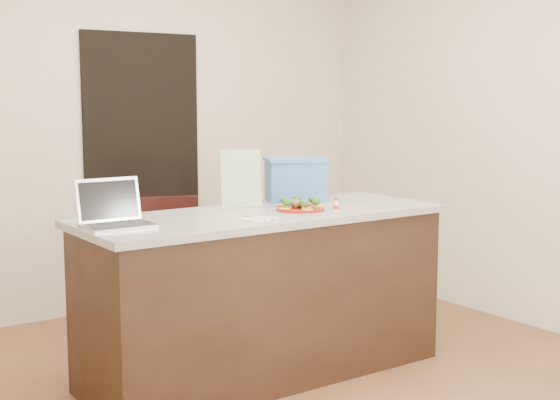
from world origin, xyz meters
TOP-DOWN VIEW (x-y plane):
  - ground at (0.00, 0.00)m, footprint 4.00×4.00m
  - room_shell at (0.00, 0.00)m, footprint 4.00×4.00m
  - doorway at (0.10, 1.98)m, footprint 0.90×0.02m
  - island at (0.00, 0.25)m, footprint 2.06×0.76m
  - plate at (0.20, 0.19)m, footprint 0.27×0.27m
  - meatballs at (0.20, 0.19)m, footprint 0.10×0.11m
  - broccoli at (0.20, 0.19)m, footprint 0.23×0.22m
  - pepper_rings at (0.20, 0.19)m, footprint 0.26×0.27m
  - napkin at (-0.16, 0.06)m, footprint 0.19×0.19m
  - fork at (-0.18, 0.07)m, footprint 0.03×0.16m
  - knife at (-0.13, 0.04)m, footprint 0.08×0.19m
  - yogurt_bottle at (0.34, 0.04)m, footprint 0.03×0.03m
  - laptop at (-0.86, 0.29)m, footprint 0.33×0.26m
  - leaflet at (-0.01, 0.47)m, footprint 0.23×0.13m
  - blue_box at (0.42, 0.52)m, footprint 0.43×0.38m
  - chair at (-0.08, 1.16)m, footprint 0.52×0.53m

SIDE VIEW (x-z plane):
  - ground at x=0.00m, z-range 0.00..0.00m
  - island at x=0.00m, z-range 0.00..0.92m
  - chair at x=-0.08m, z-range 0.06..0.96m
  - napkin at x=-0.16m, z-range 0.92..0.93m
  - fork at x=-0.18m, z-range 0.93..0.93m
  - knife at x=-0.13m, z-range 0.93..0.93m
  - plate at x=0.20m, z-range 0.92..0.94m
  - pepper_rings at x=0.20m, z-range 0.94..0.94m
  - yogurt_bottle at x=0.34m, z-range 0.91..0.98m
  - meatballs at x=0.20m, z-range 0.94..0.98m
  - broccoli at x=0.20m, z-range 0.95..0.99m
  - laptop at x=-0.86m, z-range 0.87..1.10m
  - doorway at x=0.10m, z-range 0.00..2.00m
  - blue_box at x=0.42m, z-range 0.92..1.18m
  - leaflet at x=-0.01m, z-range 0.92..1.25m
  - room_shell at x=0.00m, z-range -0.38..3.62m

